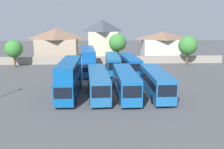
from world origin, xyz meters
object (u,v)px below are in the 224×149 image
object	(u,v)px
tree_right_of_lot	(118,43)
house_terrace_right	(163,45)
bus_2	(98,82)
bus_6	(113,63)
bus_3	(126,82)
bus_7	(130,63)
house_terrace_left	(57,44)
house_terrace_centre	(103,39)
bus_5	(88,59)
bus_4	(156,81)
tree_left_of_lot	(14,49)
tree_behind_wall	(188,46)
bus_1	(69,77)

from	to	relation	value
tree_right_of_lot	house_terrace_right	bearing A→B (deg)	19.67
bus_2	bus_6	bearing A→B (deg)	166.06
house_terrace_right	tree_right_of_lot	size ratio (longest dim) A/B	1.60
bus_3	bus_7	world-z (taller)	bus_3
bus_2	bus_7	world-z (taller)	bus_2
bus_7	house_terrace_left	xyz separation A→B (m)	(-17.03, 17.21, 2.29)
house_terrace_centre	house_terrace_right	bearing A→B (deg)	2.14
bus_3	tree_right_of_lot	distance (m)	27.80
bus_5	house_terrace_right	bearing A→B (deg)	127.51
bus_5	bus_6	world-z (taller)	bus_5
bus_6	house_terrace_left	xyz separation A→B (m)	(-13.60, 16.56, 2.21)
bus_4	tree_left_of_lot	xyz separation A→B (m)	(-26.76, 22.07, 2.07)
bus_3	house_terrace_right	world-z (taller)	house_terrace_right
bus_6	tree_left_of_lot	world-z (taller)	tree_left_of_lot
bus_4	house_terrace_right	xyz separation A→B (m)	(8.92, 31.97, 1.69)
tree_right_of_lot	bus_3	bearing A→B (deg)	-91.82
bus_4	tree_behind_wall	xyz separation A→B (m)	(12.56, 23.07, 2.48)
bus_1	bus_5	xyz separation A→B (m)	(1.97, 14.75, -0.02)
bus_2	house_terrace_centre	bearing A→B (deg)	174.46
tree_behind_wall	tree_right_of_lot	bearing A→B (deg)	164.27
bus_4	house_terrace_right	distance (m)	33.24
bus_1	bus_2	xyz separation A→B (m)	(3.99, -0.13, -0.78)
tree_right_of_lot	house_terrace_left	bearing A→B (deg)	163.99
bus_7	bus_5	bearing A→B (deg)	-95.74
tree_behind_wall	tree_right_of_lot	xyz separation A→B (m)	(-15.98, 4.50, 0.32)
bus_7	house_terrace_left	distance (m)	24.31
bus_5	house_terrace_right	xyz separation A→B (m)	(19.07, 16.96, 0.93)
house_terrace_left	bus_2	bearing A→B (deg)	-71.33
bus_7	tree_right_of_lot	world-z (taller)	tree_right_of_lot
bus_2	house_terrace_right	xyz separation A→B (m)	(17.06, 31.84, 1.69)
bus_5	tree_left_of_lot	size ratio (longest dim) A/B	1.96
bus_5	tree_right_of_lot	distance (m)	14.39
bus_3	bus_5	world-z (taller)	bus_5
bus_3	bus_1	bearing A→B (deg)	-94.04
bus_1	bus_4	xyz separation A→B (m)	(12.13, -0.27, -0.78)
bus_5	house_terrace_right	size ratio (longest dim) A/B	1.06
bus_3	house_terrace_centre	bearing A→B (deg)	-176.56
bus_3	bus_2	bearing A→B (deg)	-94.75
bus_5	tree_behind_wall	size ratio (longest dim) A/B	1.77
bus_7	house_terrace_right	world-z (taller)	house_terrace_right
bus_6	house_terrace_centre	distance (m)	16.36
bus_7	tree_left_of_lot	bearing A→B (deg)	-110.56
bus_5	bus_6	distance (m)	4.93
house_terrace_centre	tree_behind_wall	distance (m)	21.28
tree_left_of_lot	tree_right_of_lot	size ratio (longest dim) A/B	0.86
bus_3	bus_6	distance (m)	15.57
bus_2	tree_behind_wall	bearing A→B (deg)	134.45
house_terrace_right	tree_behind_wall	bearing A→B (deg)	-67.76
bus_6	house_terrace_right	xyz separation A→B (m)	(14.23, 16.53, 1.72)
bus_7	house_terrace_left	size ratio (longest dim) A/B	1.07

